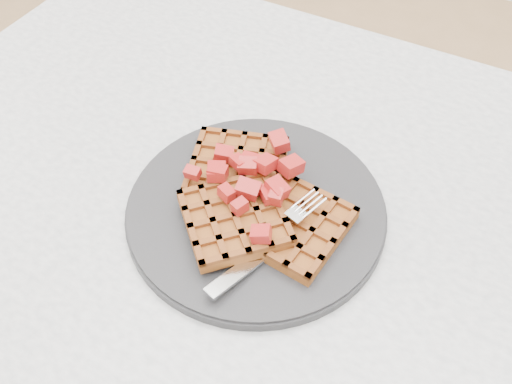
% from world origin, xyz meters
% --- Properties ---
extents(table, '(1.20, 0.80, 0.75)m').
position_xyz_m(table, '(0.00, 0.00, 0.64)').
color(table, silver).
rests_on(table, ground).
extents(plate, '(0.30, 0.30, 0.02)m').
position_xyz_m(plate, '(-0.06, -0.02, 0.76)').
color(plate, black).
rests_on(plate, table).
extents(waffles, '(0.23, 0.22, 0.03)m').
position_xyz_m(waffles, '(-0.06, -0.02, 0.78)').
color(waffles, brown).
rests_on(waffles, plate).
extents(strawberry_pile, '(0.15, 0.15, 0.02)m').
position_xyz_m(strawberry_pile, '(-0.06, -0.02, 0.80)').
color(strawberry_pile, maroon).
rests_on(strawberry_pile, waffles).
extents(fork, '(0.08, 0.18, 0.02)m').
position_xyz_m(fork, '(-0.01, -0.06, 0.77)').
color(fork, silver).
rests_on(fork, plate).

